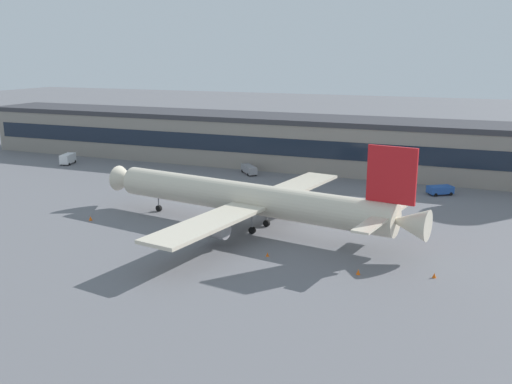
% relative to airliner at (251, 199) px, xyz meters
% --- Properties ---
extents(ground_plane, '(600.00, 600.00, 0.00)m').
position_rel_airliner_xyz_m(ground_plane, '(-8.89, -0.19, -4.93)').
color(ground_plane, slate).
extents(terminal_building, '(179.09, 17.15, 12.38)m').
position_rel_airliner_xyz_m(terminal_building, '(-8.89, 51.13, 1.28)').
color(terminal_building, gray).
rests_on(terminal_building, ground_plane).
extents(airliner, '(56.70, 49.01, 15.20)m').
position_rel_airliner_xyz_m(airliner, '(0.00, 0.00, 0.00)').
color(airliner, beige).
rests_on(airliner, ground_plane).
extents(pushback_tractor, '(5.41, 4.91, 1.75)m').
position_rel_airliner_xyz_m(pushback_tractor, '(25.95, 34.72, -3.88)').
color(pushback_tractor, '#2651A5').
rests_on(pushback_tractor, ground_plane).
extents(crew_van, '(3.54, 5.60, 2.55)m').
position_rel_airliner_xyz_m(crew_van, '(-63.98, 32.46, -3.47)').
color(crew_van, white).
rests_on(crew_van, ground_plane).
extents(belt_loader, '(5.72, 6.13, 1.95)m').
position_rel_airliner_xyz_m(belt_loader, '(-16.74, 38.64, -3.78)').
color(belt_loader, gray).
rests_on(belt_loader, ground_plane).
extents(traffic_cone_0, '(0.52, 0.52, 0.64)m').
position_rel_airliner_xyz_m(traffic_cone_0, '(29.05, -10.24, -4.61)').
color(traffic_cone_0, '#F2590C').
rests_on(traffic_cone_0, ground_plane).
extents(traffic_cone_1, '(0.45, 0.45, 0.57)m').
position_rel_airliner_xyz_m(traffic_cone_1, '(6.97, -10.95, -4.65)').
color(traffic_cone_1, '#F2590C').
rests_on(traffic_cone_1, ground_plane).
extents(traffic_cone_2, '(0.59, 0.59, 0.74)m').
position_rel_airliner_xyz_m(traffic_cone_2, '(-26.79, -6.05, -4.56)').
color(traffic_cone_2, '#F2590C').
rests_on(traffic_cone_2, ground_plane).
extents(traffic_cone_3, '(0.55, 0.55, 0.68)m').
position_rel_airliner_xyz_m(traffic_cone_3, '(20.01, -12.78, -4.59)').
color(traffic_cone_3, '#F2590C').
rests_on(traffic_cone_3, ground_plane).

